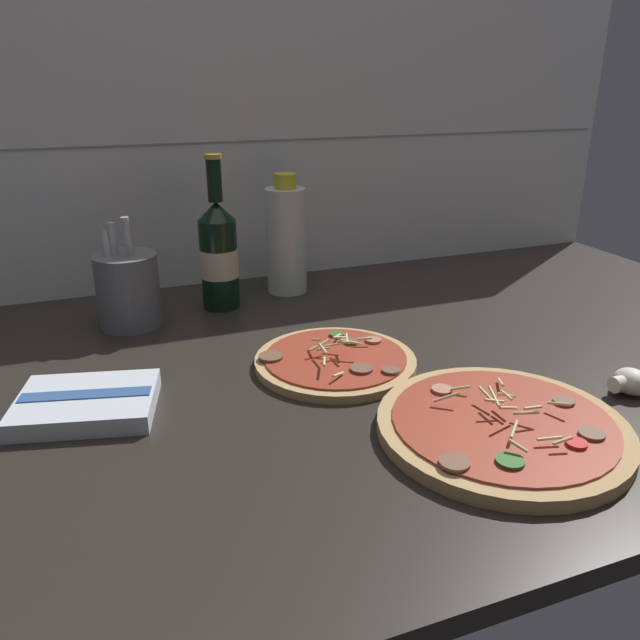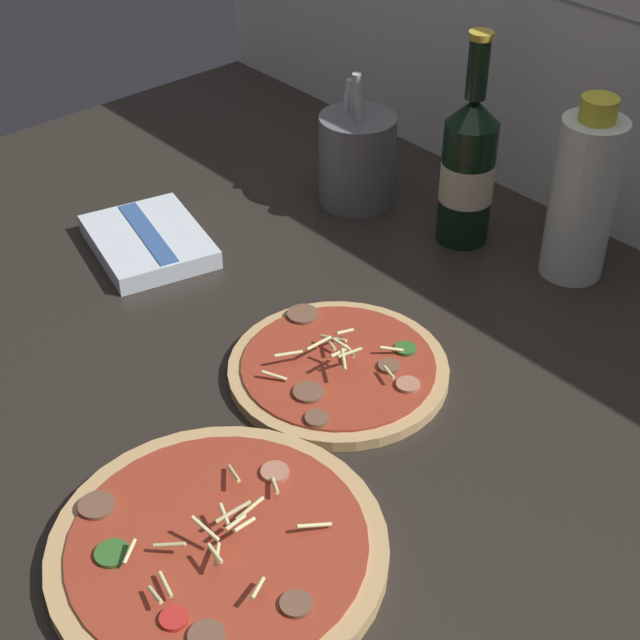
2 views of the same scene
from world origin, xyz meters
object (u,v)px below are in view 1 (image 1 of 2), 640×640
Objects in this scene: pizza_far at (336,361)px; dish_towel at (87,403)px; oil_bottle at (285,239)px; beer_bottle at (219,254)px; mushroom_left at (630,382)px; utensil_crock at (128,289)px; pizza_near at (502,427)px.

pizza_far reaches higher than dish_towel.
oil_bottle reaches higher than pizza_far.
pizza_far is at bearing -72.10° from beer_bottle.
mushroom_left reaches higher than dish_towel.
pizza_far is 1.26× the size of utensil_crock.
mushroom_left is 76.68cm from utensil_crock.
oil_bottle reaches higher than mushroom_left.
beer_bottle reaches higher than dish_towel.
utensil_crock is (-59.06, 48.69, 4.61)cm from mushroom_left.
pizza_near is 1.08× the size of beer_bottle.
dish_towel is at bearing -136.46° from oil_bottle.
pizza_near is at bearing -26.84° from dish_towel.
pizza_far is 33.48cm from beer_bottle.
beer_bottle is 1.20× the size of oil_bottle.
pizza_near and pizza_far have the same top height.
pizza_far is at bearing 1.72° from dish_towel.
utensil_crock is at bearing 126.08° from pizza_near.
pizza_near reaches higher than dish_towel.
mushroom_left is at bearing -50.53° from beer_bottle.
utensil_crock is (-37.26, 51.14, 5.35)cm from pizza_near.
mushroom_left is (42.90, -52.10, -8.23)cm from beer_bottle.
beer_bottle is 5.28× the size of mushroom_left.
mushroom_left is (29.26, -56.33, -8.67)cm from oil_bottle.
pizza_far is 34.04cm from dish_towel.
oil_bottle is 4.40× the size of mushroom_left.
oil_bottle reaches higher than pizza_near.
pizza_near is at bearing -173.59° from mushroom_left.
pizza_far is 1.04× the size of oil_bottle.
utensil_crock is at bearing 133.73° from pizza_far.
utensil_crock is (-29.80, -7.64, -4.06)cm from oil_bottle.
beer_bottle is at bearing -162.79° from oil_bottle.
beer_bottle reaches higher than mushroom_left.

